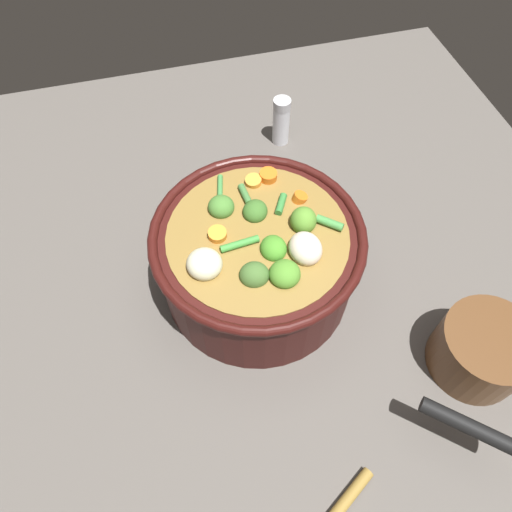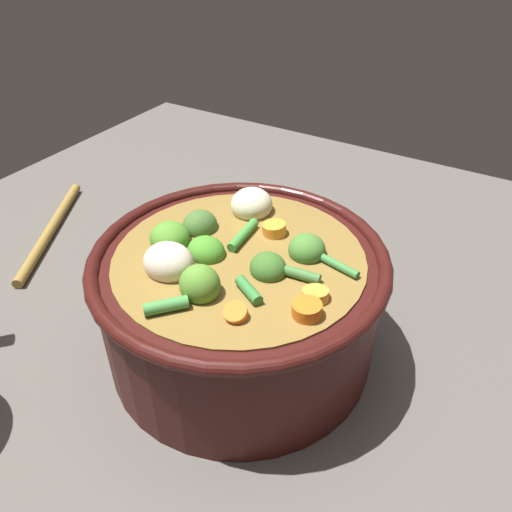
# 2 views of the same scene
# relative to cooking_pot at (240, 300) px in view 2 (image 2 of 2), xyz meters

# --- Properties ---
(ground_plane) EXTENTS (1.10, 1.10, 0.00)m
(ground_plane) POSITION_rel_cooking_pot_xyz_m (-0.00, -0.00, -0.07)
(ground_plane) COLOR #514C47
(cooking_pot) EXTENTS (0.28, 0.28, 0.15)m
(cooking_pot) POSITION_rel_cooking_pot_xyz_m (0.00, 0.00, 0.00)
(cooking_pot) COLOR #38110F
(cooking_pot) RESTS_ON ground_plane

